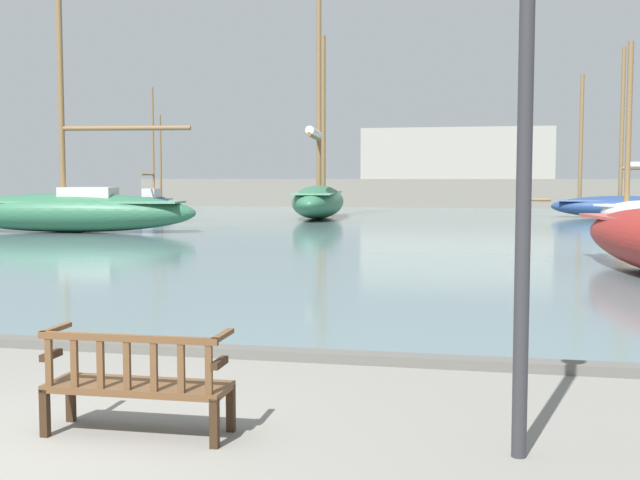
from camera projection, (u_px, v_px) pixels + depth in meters
ground_plane at (15, 458)px, 6.39m from camera, size 160.00×160.00×0.00m
harbor_water at (430, 214)px, 49.29m from camera, size 100.00×80.00×0.08m
quay_edge_kerb at (191, 350)px, 10.14m from camera, size 40.00×0.30×0.12m
park_bench at (137, 382)px, 6.92m from camera, size 1.61×0.55×0.92m
sailboat_nearest_port at (71, 209)px, 32.04m from camera, size 10.49×3.54×13.36m
sailboat_mid_starboard at (318, 197)px, 43.23m from camera, size 3.74×9.95×14.08m
sailboat_distant_harbor at (624, 203)px, 43.58m from camera, size 9.13×3.13×9.21m
sailboat_nearest_starboard at (153, 202)px, 49.73m from camera, size 1.99×5.51×7.75m
lamp_post at (525, 142)px, 6.23m from camera, size 0.28×0.28×4.13m
far_breakwater at (445, 182)px, 59.78m from camera, size 47.07×2.40×5.98m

